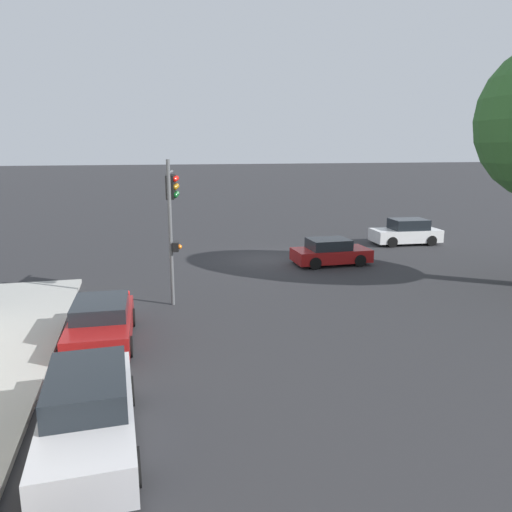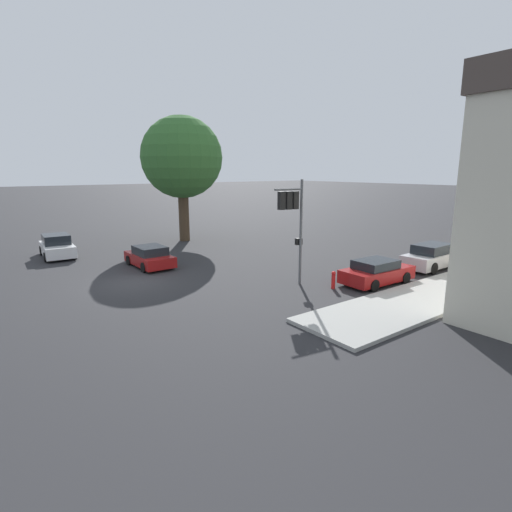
% 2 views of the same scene
% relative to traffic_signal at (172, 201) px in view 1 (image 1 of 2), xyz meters
% --- Properties ---
extents(ground_plane, '(300.00, 300.00, 0.00)m').
position_rel_traffic_signal_xyz_m(ground_plane, '(-5.37, -6.44, -3.95)').
color(ground_plane, '#28282B').
extents(traffic_signal, '(0.59, 1.81, 5.53)m').
position_rel_traffic_signal_xyz_m(traffic_signal, '(0.00, 0.00, 0.00)').
color(traffic_signal, '#515456').
rests_on(traffic_signal, ground_plane).
extents(crossing_car_0, '(4.26, 2.17, 1.57)m').
position_rel_traffic_signal_xyz_m(crossing_car_0, '(-15.03, -8.46, -3.22)').
color(crossing_car_0, silver).
rests_on(crossing_car_0, ground_plane).
extents(crossing_car_1, '(3.95, 2.02, 1.34)m').
position_rel_traffic_signal_xyz_m(crossing_car_1, '(-8.34, -4.40, -3.31)').
color(crossing_car_1, maroon).
rests_on(crossing_car_1, ground_plane).
extents(parked_car_0, '(2.04, 4.23, 1.31)m').
position_rel_traffic_signal_xyz_m(parked_car_0, '(2.58, 3.86, -3.31)').
color(parked_car_0, maroon).
rests_on(parked_car_0, ground_plane).
extents(parked_car_1, '(1.99, 4.83, 1.54)m').
position_rel_traffic_signal_xyz_m(parked_car_1, '(2.49, 9.55, -3.22)').
color(parked_car_1, '#B7B7BC').
rests_on(parked_car_1, ground_plane).
extents(fire_hydrant, '(0.22, 0.22, 0.92)m').
position_rel_traffic_signal_xyz_m(fire_hydrant, '(1.83, 1.32, -3.46)').
color(fire_hydrant, red).
rests_on(fire_hydrant, ground_plane).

